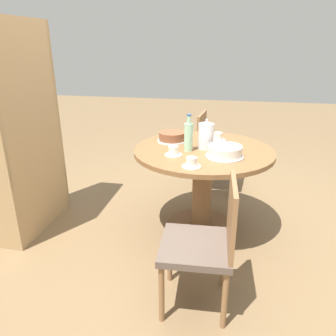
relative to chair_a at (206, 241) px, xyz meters
name	(u,v)px	position (x,y,z in m)	size (l,w,h in m)	color
ground_plane	(200,227)	(0.91, 0.11, -0.45)	(14.00, 14.00, 0.00)	brown
dining_table	(203,172)	(0.91, 0.11, 0.08)	(1.14, 1.14, 0.74)	brown
chair_a	(206,241)	(0.00, 0.00, 0.00)	(0.44, 0.44, 0.84)	olive
chair_b	(213,149)	(1.82, 0.08, 0.00)	(0.46, 0.46, 0.84)	olive
bookshelf	(23,133)	(0.68, 1.58, 0.40)	(0.81, 0.28, 1.73)	tan
coffee_pot	(206,135)	(0.92, 0.10, 0.40)	(0.13, 0.13, 0.25)	silver
water_bottle	(189,136)	(0.83, 0.23, 0.41)	(0.07, 0.07, 0.30)	#99C6A3
cake_main	(225,152)	(0.73, -0.06, 0.33)	(0.29, 0.29, 0.09)	silver
cake_second	(172,137)	(1.07, 0.40, 0.32)	(0.26, 0.26, 0.08)	silver
cup_a	(218,137)	(1.18, 0.01, 0.31)	(0.13, 0.13, 0.07)	silver
cup_b	(173,152)	(0.70, 0.33, 0.31)	(0.13, 0.13, 0.07)	silver
cup_c	(191,163)	(0.47, 0.16, 0.31)	(0.13, 0.13, 0.07)	silver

